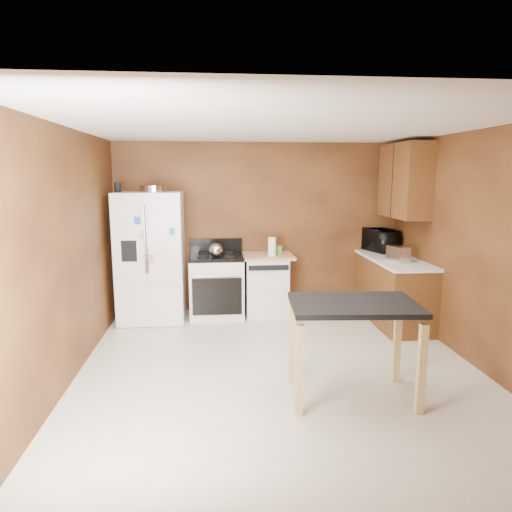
{
  "coord_description": "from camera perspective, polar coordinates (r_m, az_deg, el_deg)",
  "views": [
    {
      "loc": [
        -0.67,
        -4.5,
        2.04
      ],
      "look_at": [
        -0.17,
        0.85,
        1.07
      ],
      "focal_mm": 32.0,
      "sensor_mm": 36.0,
      "label": 1
    }
  ],
  "objects": [
    {
      "name": "floor",
      "position": [
        4.99,
        2.94,
        -13.94
      ],
      "size": [
        4.5,
        4.5,
        0.0
      ],
      "primitive_type": "plane",
      "color": "silver",
      "rests_on": "ground"
    },
    {
      "name": "ceiling",
      "position": [
        4.58,
        3.24,
        15.98
      ],
      "size": [
        4.5,
        4.5,
        0.0
      ],
      "primitive_type": "plane",
      "rotation": [
        3.14,
        0.0,
        0.0
      ],
      "color": "white",
      "rests_on": "ground"
    },
    {
      "name": "wall_back",
      "position": [
        6.83,
        0.34,
        3.57
      ],
      "size": [
        4.2,
        0.0,
        4.2
      ],
      "primitive_type": "plane",
      "rotation": [
        1.57,
        0.0,
        0.0
      ],
      "color": "brown",
      "rests_on": "ground"
    },
    {
      "name": "wall_front",
      "position": [
        2.48,
        10.75,
        -8.5
      ],
      "size": [
        4.2,
        0.0,
        4.2
      ],
      "primitive_type": "plane",
      "rotation": [
        -1.57,
        0.0,
        0.0
      ],
      "color": "brown",
      "rests_on": "ground"
    },
    {
      "name": "wall_left",
      "position": [
        4.79,
        -22.62,
        -0.06
      ],
      "size": [
        0.0,
        4.5,
        4.5
      ],
      "primitive_type": "plane",
      "rotation": [
        1.57,
        0.0,
        1.57
      ],
      "color": "brown",
      "rests_on": "ground"
    },
    {
      "name": "wall_right",
      "position": [
        5.34,
        25.97,
        0.68
      ],
      "size": [
        0.0,
        4.5,
        4.5
      ],
      "primitive_type": "plane",
      "rotation": [
        1.57,
        0.0,
        -1.57
      ],
      "color": "brown",
      "rests_on": "ground"
    },
    {
      "name": "roasting_pan",
      "position": [
        6.41,
        -12.67,
        8.22
      ],
      "size": [
        0.36,
        0.36,
        0.09
      ],
      "primitive_type": "cylinder",
      "color": "silver",
      "rests_on": "refrigerator"
    },
    {
      "name": "pen_cup",
      "position": [
        6.39,
        -16.91,
        8.22
      ],
      "size": [
        0.09,
        0.09,
        0.13
      ],
      "primitive_type": "cylinder",
      "color": "black",
      "rests_on": "refrigerator"
    },
    {
      "name": "kettle",
      "position": [
        6.35,
        -5.04,
        0.72
      ],
      "size": [
        0.19,
        0.19,
        0.19
      ],
      "primitive_type": "sphere",
      "color": "silver",
      "rests_on": "gas_range"
    },
    {
      "name": "paper_towel",
      "position": [
        6.48,
        2.01,
        1.17
      ],
      "size": [
        0.12,
        0.12,
        0.27
      ],
      "primitive_type": "cylinder",
      "rotation": [
        0.0,
        0.0,
        0.09
      ],
      "color": "white",
      "rests_on": "dishwasher"
    },
    {
      "name": "green_canister",
      "position": [
        6.67,
        2.87,
        0.77
      ],
      "size": [
        0.13,
        0.13,
        0.12
      ],
      "primitive_type": "cylinder",
      "rotation": [
        0.0,
        0.0,
        0.31
      ],
      "color": "green",
      "rests_on": "dishwasher"
    },
    {
      "name": "toaster",
      "position": [
        6.29,
        17.35,
        0.26
      ],
      "size": [
        0.25,
        0.32,
        0.21
      ],
      "primitive_type": "cube",
      "rotation": [
        0.0,
        0.0,
        0.3
      ],
      "color": "silver",
      "rests_on": "right_cabinets"
    },
    {
      "name": "microwave",
      "position": [
        7.07,
        15.28,
        1.81
      ],
      "size": [
        0.52,
        0.64,
        0.3
      ],
      "primitive_type": "imported",
      "rotation": [
        0.0,
        0.0,
        1.87
      ],
      "color": "black",
      "rests_on": "right_cabinets"
    },
    {
      "name": "refrigerator",
      "position": [
        6.53,
        -12.99,
        -0.11
      ],
      "size": [
        0.9,
        0.8,
        1.8
      ],
      "color": "white",
      "rests_on": "ground"
    },
    {
      "name": "gas_range",
      "position": [
        6.62,
        -4.92,
        -3.63
      ],
      "size": [
        0.76,
        0.68,
        1.1
      ],
      "color": "white",
      "rests_on": "ground"
    },
    {
      "name": "dishwasher",
      "position": [
        6.69,
        1.27,
        -3.53
      ],
      "size": [
        0.78,
        0.63,
        0.89
      ],
      "color": "white",
      "rests_on": "ground"
    },
    {
      "name": "right_cabinets",
      "position": [
        6.58,
        17.15,
        -0.15
      ],
      "size": [
        0.63,
        1.58,
        2.45
      ],
      "color": "brown",
      "rests_on": "ground"
    },
    {
      "name": "island",
      "position": [
        4.24,
        12.08,
        -7.59
      ],
      "size": [
        1.18,
        0.83,
        0.91
      ],
      "color": "black",
      "rests_on": "ground"
    }
  ]
}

